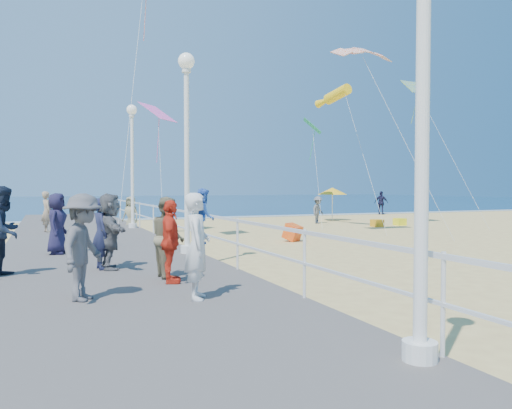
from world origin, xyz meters
name	(u,v)px	position (x,y,z in m)	size (l,w,h in m)	color
ground	(355,257)	(0.00, 0.00, 0.00)	(160.00, 160.00, 0.00)	#DFC374
ocean	(109,201)	(0.00, 65.00, 0.01)	(160.00, 90.00, 0.05)	#0C2A4C
surf_line	(185,218)	(0.00, 20.50, 0.03)	(160.00, 1.20, 0.04)	silver
boardwalk	(104,265)	(-7.50, 0.00, 0.20)	(5.00, 44.00, 0.40)	#645E5A
railing	(198,221)	(-5.05, 0.00, 1.25)	(0.05, 42.00, 0.55)	white
lamp_post_near	(423,37)	(-5.35, -9.00, 3.66)	(0.44, 0.44, 5.32)	white
lamp_post_mid	(187,131)	(-5.35, 0.00, 3.66)	(0.44, 0.44, 5.32)	white
lamp_post_far	(132,153)	(-5.35, 9.00, 3.66)	(0.44, 0.44, 5.32)	white
woman_holding_toddler	(197,246)	(-6.64, -5.41, 1.24)	(0.61, 0.40, 1.68)	silver
toddler_held	(204,216)	(-6.49, -5.26, 1.70)	(0.44, 0.34, 0.90)	blue
spectator_0	(101,234)	(-7.75, -1.83, 1.17)	(0.56, 0.37, 1.53)	#1C203E
spectator_1	(168,237)	(-6.63, -3.28, 1.19)	(0.77, 0.60, 1.59)	#7C7456
spectator_2	(83,247)	(-8.30, -4.81, 1.24)	(1.08, 0.62, 1.67)	#4F4E53
spectator_3	(170,242)	(-6.73, -3.95, 1.17)	(0.90, 0.37, 1.53)	red
spectator_4	(57,224)	(-8.57, 1.16, 1.21)	(0.79, 0.51, 1.61)	#1C1937
spectator_5	(110,231)	(-7.57, -1.89, 1.22)	(1.52, 0.48, 1.64)	#5B5C60
spectator_6	(47,212)	(-8.79, 8.24, 1.20)	(0.59, 0.38, 1.60)	gray
spectator_7	(4,231)	(-9.60, -1.96, 1.30)	(0.87, 0.68, 1.79)	#172033
beach_walker_a	(318,210)	(6.12, 12.88, 0.81)	(1.04, 0.60, 1.62)	slate
beach_walker_b	(381,203)	(15.68, 19.46, 0.92)	(1.08, 0.45, 1.85)	#1A1A39
beach_walker_c	(131,215)	(-5.11, 11.05, 0.86)	(0.84, 0.55, 1.73)	gray
box_kite	(293,234)	(0.23, 4.71, 0.30)	(0.55, 0.55, 0.60)	red
beach_umbrella	(332,191)	(8.34, 14.86, 1.91)	(1.90, 1.90, 2.14)	white
beach_chair_left	(400,222)	(9.66, 9.80, 0.20)	(0.55, 0.55, 0.40)	#FFF21A
beach_chair_right	(377,223)	(7.86, 9.48, 0.20)	(0.55, 0.55, 0.40)	orange
kite_parafoil	(363,50)	(4.23, 5.73, 8.24)	(2.83, 0.90, 0.30)	#E8491B
kite_windsock	(338,94)	(5.13, 9.21, 6.96)	(0.56, 0.56, 2.60)	yellow
kite_diamond_pink	(158,112)	(-3.94, 10.37, 5.66)	(1.48, 1.48, 0.02)	#FA5CC4
kite_diamond_multi	(415,87)	(10.48, 9.60, 7.80)	(1.30, 1.30, 0.02)	blue
kite_diamond_green	(312,126)	(5.61, 12.71, 5.74)	(1.30, 1.30, 0.02)	#23A469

